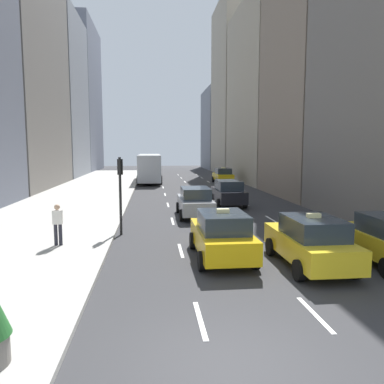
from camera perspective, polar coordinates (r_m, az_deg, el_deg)
The scene contains 13 objects.
ground_plane at distance 7.56m, azimuth 5.03°, elevation -25.29°, with size 160.00×160.00×0.00m, color #333335.
sidewalk_left at distance 34.01m, azimuth -15.71°, elevation -0.19°, with size 8.00×66.00×0.15m, color #ADAAA3.
lane_markings at distance 29.81m, azimuth 1.46°, elevation -1.01°, with size 5.72×56.00×0.01m.
building_row_left at distance 44.64m, azimuth -23.80°, elevation 18.79°, with size 6.00×72.81×37.39m.
building_row_right at distance 42.56m, azimuth 12.93°, elevation 18.44°, with size 6.00×71.20×33.00m.
taxi_lead at distance 13.33m, azimuth 17.57°, elevation -7.18°, with size 2.02×4.40×1.87m.
taxi_second at distance 43.20m, azimuth 4.73°, elevation 2.53°, with size 2.02×4.40×1.87m.
taxi_fourth at distance 13.67m, azimuth 4.55°, elevation -6.53°, with size 2.02×4.40×1.87m.
sedan_black_near at distance 21.89m, azimuth 0.49°, elevation -1.50°, with size 2.02×4.42×1.74m.
sedan_silver_behind at distance 26.39m, azimuth 5.51°, elevation -0.09°, with size 2.02×4.63×1.78m.
city_bus at distance 44.79m, azimuth -6.50°, elevation 3.82°, with size 2.80×11.61×3.25m.
pedestrian_mid_block at distance 15.81m, azimuth -19.79°, elevation -4.41°, with size 0.36×0.22×1.65m.
traffic_light_pole at distance 17.52m, azimuth -10.88°, elevation 1.36°, with size 0.24×0.42×3.60m.
Camera 1 is at (-1.27, -6.29, 4.00)m, focal length 35.00 mm.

